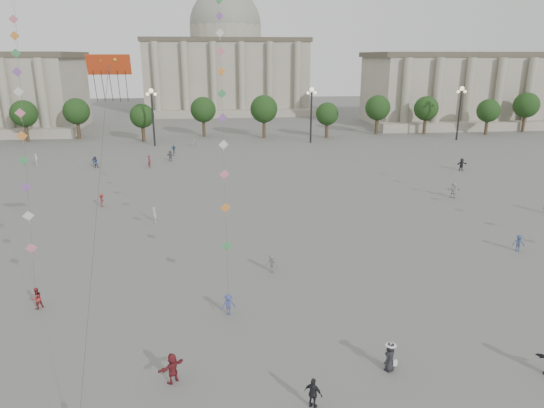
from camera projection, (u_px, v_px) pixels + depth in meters
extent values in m
plane|color=#5B5755|center=(275.00, 364.00, 27.01)|extent=(360.00, 360.00, 0.00)
cube|color=gray|center=(527.00, 90.00, 122.62)|extent=(80.00, 22.00, 16.00)
cube|color=#4E4639|center=(532.00, 55.00, 120.09)|extent=(81.60, 22.44, 1.20)
cube|color=gray|center=(227.00, 77.00, 147.60)|extent=(46.00, 30.00, 20.00)
cube|color=#4E4639|center=(226.00, 41.00, 144.49)|extent=(46.92, 30.60, 1.20)
cube|color=gray|center=(229.00, 114.00, 134.10)|extent=(48.30, 4.00, 2.00)
cylinder|color=gray|center=(226.00, 34.00, 143.93)|extent=(21.00, 21.00, 5.00)
sphere|color=gray|center=(225.00, 25.00, 143.19)|extent=(21.00, 21.00, 21.00)
cylinder|color=#382A1C|center=(21.00, 132.00, 96.31)|extent=(0.70, 0.70, 3.52)
sphere|color=black|center=(18.00, 114.00, 95.23)|extent=(5.12, 5.12, 5.12)
cylinder|color=#382A1C|center=(83.00, 131.00, 97.54)|extent=(0.70, 0.70, 3.52)
sphere|color=black|center=(81.00, 113.00, 96.46)|extent=(5.12, 5.12, 5.12)
cylinder|color=#382A1C|center=(144.00, 131.00, 98.77)|extent=(0.70, 0.70, 3.52)
sphere|color=black|center=(143.00, 112.00, 97.69)|extent=(5.12, 5.12, 5.12)
cylinder|color=#382A1C|center=(203.00, 130.00, 100.00)|extent=(0.70, 0.70, 3.52)
sphere|color=black|center=(203.00, 112.00, 98.92)|extent=(5.12, 5.12, 5.12)
cylinder|color=#382A1C|center=(261.00, 129.00, 101.23)|extent=(0.70, 0.70, 3.52)
sphere|color=black|center=(261.00, 111.00, 100.15)|extent=(5.12, 5.12, 5.12)
cylinder|color=#382A1C|center=(318.00, 128.00, 102.46)|extent=(0.70, 0.70, 3.52)
sphere|color=black|center=(318.00, 110.00, 101.37)|extent=(5.12, 5.12, 5.12)
cylinder|color=#382A1C|center=(373.00, 127.00, 103.69)|extent=(0.70, 0.70, 3.52)
sphere|color=black|center=(374.00, 110.00, 102.60)|extent=(5.12, 5.12, 5.12)
cylinder|color=#382A1C|center=(427.00, 126.00, 104.92)|extent=(0.70, 0.70, 3.52)
sphere|color=black|center=(428.00, 109.00, 103.83)|extent=(5.12, 5.12, 5.12)
cylinder|color=#382A1C|center=(479.00, 125.00, 106.15)|extent=(0.70, 0.70, 3.52)
sphere|color=black|center=(481.00, 108.00, 105.06)|extent=(5.12, 5.12, 5.12)
cylinder|color=#382A1C|center=(531.00, 125.00, 107.37)|extent=(0.70, 0.70, 3.52)
sphere|color=black|center=(533.00, 108.00, 106.29)|extent=(5.12, 5.12, 5.12)
cylinder|color=#262628|center=(153.00, 119.00, 90.52)|extent=(0.36, 0.36, 10.00)
sphere|color=#FFE5B2|center=(151.00, 91.00, 88.99)|extent=(0.90, 0.90, 0.90)
sphere|color=#FFE5B2|center=(147.00, 94.00, 89.10)|extent=(0.60, 0.60, 0.60)
sphere|color=#FFE5B2|center=(155.00, 94.00, 89.24)|extent=(0.60, 0.60, 0.60)
cylinder|color=#262628|center=(311.00, 117.00, 93.59)|extent=(0.36, 0.36, 10.00)
sphere|color=#FFE5B2|center=(312.00, 90.00, 92.07)|extent=(0.90, 0.90, 0.90)
sphere|color=#FFE5B2|center=(308.00, 93.00, 92.17)|extent=(0.60, 0.60, 0.60)
sphere|color=#FFE5B2|center=(315.00, 93.00, 92.31)|extent=(0.60, 0.60, 0.60)
cylinder|color=#262628|center=(459.00, 115.00, 96.67)|extent=(0.36, 0.36, 10.00)
sphere|color=#FFE5B2|center=(462.00, 89.00, 95.14)|extent=(0.90, 0.90, 0.90)
sphere|color=#FFE5B2|center=(458.00, 92.00, 95.24)|extent=(0.60, 0.60, 0.60)
sphere|color=#FFE5B2|center=(465.00, 92.00, 95.39)|extent=(0.60, 0.60, 0.60)
imported|color=#2E4C67|center=(174.00, 149.00, 84.70)|extent=(0.95, 0.59, 1.51)
imported|color=silver|center=(194.00, 143.00, 90.61)|extent=(1.25, 1.49, 1.61)
imported|color=#5D5D61|center=(272.00, 264.00, 38.15)|extent=(1.11, 0.92, 1.50)
imported|color=#B2B2AE|center=(453.00, 190.00, 58.27)|extent=(1.76, 0.75, 1.84)
imported|color=black|center=(462.00, 164.00, 72.06)|extent=(1.76, 0.76, 1.84)
imported|color=beige|center=(36.00, 160.00, 75.35)|extent=(0.49, 0.70, 1.83)
imported|color=slate|center=(171.00, 156.00, 78.37)|extent=(1.68, 1.30, 1.78)
imported|color=#BCBCB7|center=(154.00, 214.00, 49.89)|extent=(0.64, 0.67, 1.55)
imported|color=navy|center=(519.00, 243.00, 42.30)|extent=(1.13, 0.90, 1.53)
imported|color=slate|center=(94.00, 161.00, 74.94)|extent=(0.93, 0.52, 1.49)
imported|color=maroon|center=(102.00, 200.00, 54.79)|extent=(0.57, 0.97, 1.48)
imported|color=#37467B|center=(95.00, 162.00, 73.81)|extent=(1.07, 1.00, 1.75)
imported|color=maroon|center=(149.00, 161.00, 73.98)|extent=(0.70, 0.82, 1.89)
imported|color=black|center=(313.00, 393.00, 23.42)|extent=(1.00, 0.90, 1.63)
imported|color=maroon|center=(172.00, 368.00, 25.27)|extent=(1.52, 1.38, 1.68)
imported|color=maroon|center=(37.00, 298.00, 32.72)|extent=(0.93, 0.92, 1.51)
imported|color=#394481|center=(229.00, 305.00, 31.89)|extent=(1.07, 0.78, 1.48)
imported|color=black|center=(390.00, 357.00, 26.22)|extent=(0.97, 0.94, 1.67)
cone|color=white|center=(391.00, 344.00, 25.99)|extent=(0.52, 0.52, 0.14)
cylinder|color=white|center=(391.00, 345.00, 26.01)|extent=(0.60, 0.60, 0.02)
cube|color=white|center=(395.00, 363.00, 26.19)|extent=(0.22, 0.10, 0.35)
cube|color=red|center=(109.00, 65.00, 24.93)|extent=(2.24, 0.71, 1.02)
cube|color=#198C46|center=(101.00, 60.00, 24.79)|extent=(0.37, 0.22, 0.34)
cube|color=#1E48A3|center=(115.00, 59.00, 24.86)|extent=(0.37, 0.22, 0.34)
sphere|color=gold|center=(101.00, 60.00, 24.75)|extent=(0.20, 0.20, 0.20)
sphere|color=gold|center=(115.00, 60.00, 24.82)|extent=(0.20, 0.20, 0.20)
cylinder|color=#3F3F3F|center=(96.00, 224.00, 22.95)|extent=(0.02, 0.02, 16.77)
cylinder|color=#3F3F3F|center=(14.00, 0.00, 45.00)|extent=(0.02, 0.02, 57.52)
cube|color=#D57188|center=(31.00, 248.00, 33.12)|extent=(0.76, 0.25, 0.76)
cube|color=silver|center=(28.00, 216.00, 33.88)|extent=(0.76, 0.25, 0.76)
cube|color=#8752A4|center=(26.00, 187.00, 34.68)|extent=(0.76, 0.25, 0.76)
cube|color=#418D52|center=(24.00, 160.00, 35.50)|extent=(0.76, 0.25, 0.76)
cube|color=orange|center=(22.00, 136.00, 36.35)|extent=(0.76, 0.25, 0.76)
cube|color=#D57188|center=(20.00, 113.00, 37.21)|extent=(0.76, 0.25, 0.76)
cube|color=silver|center=(19.00, 92.00, 38.07)|extent=(0.76, 0.25, 0.76)
cube|color=#8752A4|center=(17.00, 72.00, 38.95)|extent=(0.76, 0.25, 0.76)
cube|color=#418D52|center=(16.00, 53.00, 39.84)|extent=(0.76, 0.25, 0.76)
cube|color=orange|center=(15.00, 36.00, 40.73)|extent=(0.76, 0.25, 0.76)
cube|color=#D57188|center=(13.00, 19.00, 41.63)|extent=(0.76, 0.25, 0.76)
cube|color=silver|center=(12.00, 3.00, 42.54)|extent=(0.76, 0.25, 0.76)
cube|color=#418D52|center=(227.00, 246.00, 32.79)|extent=(0.76, 0.25, 0.76)
cube|color=orange|center=(225.00, 208.00, 34.06)|extent=(0.76, 0.25, 0.76)
cube|color=#D57188|center=(224.00, 174.00, 35.38)|extent=(0.76, 0.25, 0.76)
cube|color=silver|center=(224.00, 145.00, 36.73)|extent=(0.76, 0.25, 0.76)
cube|color=#8752A4|center=(223.00, 118.00, 38.10)|extent=(0.76, 0.25, 0.76)
cube|color=#418D52|center=(222.00, 94.00, 39.48)|extent=(0.76, 0.25, 0.76)
cube|color=orange|center=(221.00, 72.00, 40.88)|extent=(0.76, 0.25, 0.76)
cube|color=#D57188|center=(221.00, 51.00, 42.29)|extent=(0.76, 0.25, 0.76)
cube|color=silver|center=(220.00, 33.00, 43.70)|extent=(0.76, 0.25, 0.76)
cube|color=#8752A4|center=(219.00, 16.00, 45.13)|extent=(0.76, 0.25, 0.76)
cube|color=#418D52|center=(219.00, 0.00, 46.56)|extent=(0.76, 0.25, 0.76)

